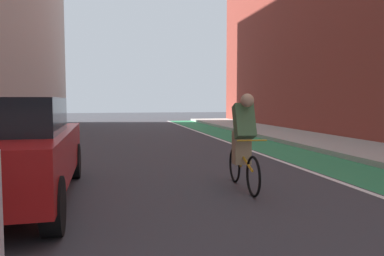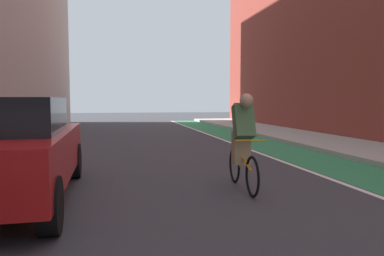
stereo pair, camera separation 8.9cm
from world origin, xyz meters
name	(u,v)px [view 1 (the left image)]	position (x,y,z in m)	size (l,w,h in m)	color
ground_plane	(189,171)	(0.00, 13.06, 0.00)	(75.07, 75.07, 0.00)	#38383D
bike_lane_paint	(291,153)	(3.38, 15.06, 0.00)	(1.60, 34.12, 0.00)	#2D8451
lane_divider_stripe	(261,154)	(2.48, 15.06, 0.00)	(0.12, 34.12, 0.00)	white
sidewalk_right	(358,149)	(5.53, 15.06, 0.07)	(2.71, 34.12, 0.14)	#A8A59E
parked_sedan_red	(2,150)	(-3.12, 11.20, 0.79)	(2.02, 4.26, 1.53)	red
cyclist_trailing	(243,141)	(0.57, 11.32, 0.81)	(0.48, 1.69, 1.60)	black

